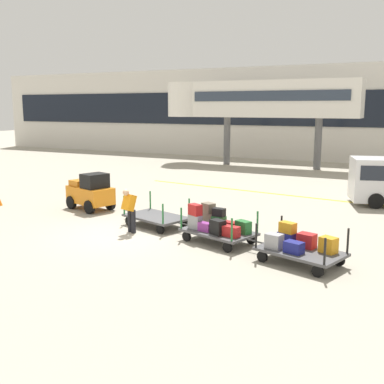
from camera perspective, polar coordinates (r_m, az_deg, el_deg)
ground_plane at (r=16.25m, az=-8.25°, el=-5.13°), size 120.00×120.00×0.00m
apron_lead_line at (r=23.95m, az=9.12°, el=-0.10°), size 14.32×2.00×0.01m
terminal_building at (r=39.84m, az=13.57°, el=9.42°), size 63.51×2.51×7.62m
jet_bridge at (r=34.81m, az=7.14°, el=11.17°), size 14.51×3.00×6.18m
baggage_tug at (r=20.20m, az=-12.36°, el=-0.01°), size 2.33×1.74×1.58m
baggage_cart_lead at (r=17.06m, az=-4.44°, el=-3.10°), size 3.08×2.02×1.10m
baggage_cart_middle at (r=15.03m, az=3.07°, el=-4.13°), size 3.08×2.02×1.21m
baggage_cart_tail at (r=13.40m, az=12.99°, el=-6.48°), size 3.08×2.02×1.10m
baggage_handler at (r=16.17m, az=-7.68°, el=-2.04°), size 0.52×0.53×1.56m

